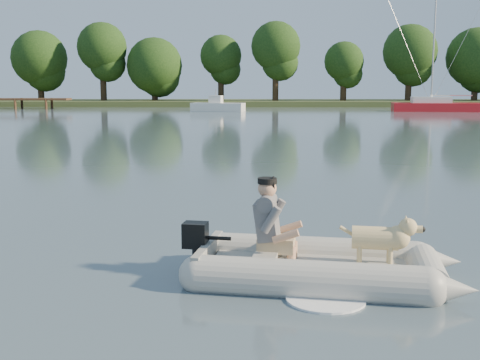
{
  "coord_description": "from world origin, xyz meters",
  "views": [
    {
      "loc": [
        0.11,
        -7.4,
        2.31
      ],
      "look_at": [
        0.06,
        2.46,
        0.75
      ],
      "focal_mm": 45.0,
      "sensor_mm": 36.0,
      "label": 1
    }
  ],
  "objects_px": {
    "dog": "(375,242)",
    "motorboat": "(218,101)",
    "dinghy": "(323,235)",
    "sailboat": "(435,106)",
    "man": "(269,218)"
  },
  "relations": [
    {
      "from": "motorboat",
      "to": "man",
      "type": "bearing_deg",
      "value": -73.91
    },
    {
      "from": "dinghy",
      "to": "motorboat",
      "type": "height_order",
      "value": "motorboat"
    },
    {
      "from": "motorboat",
      "to": "sailboat",
      "type": "bearing_deg",
      "value": 12.02
    },
    {
      "from": "man",
      "to": "motorboat",
      "type": "xyz_separation_m",
      "value": [
        -2.56,
        46.84,
        0.2
      ]
    },
    {
      "from": "dinghy",
      "to": "sailboat",
      "type": "height_order",
      "value": "sailboat"
    },
    {
      "from": "man",
      "to": "dog",
      "type": "distance_m",
      "value": 1.28
    },
    {
      "from": "dog",
      "to": "motorboat",
      "type": "xyz_separation_m",
      "value": [
        -3.8,
        47.06,
        0.45
      ]
    },
    {
      "from": "dinghy",
      "to": "man",
      "type": "xyz_separation_m",
      "value": [
        -0.64,
        0.16,
        0.18
      ]
    },
    {
      "from": "dinghy",
      "to": "dog",
      "type": "distance_m",
      "value": 0.61
    },
    {
      "from": "dinghy",
      "to": "motorboat",
      "type": "bearing_deg",
      "value": 103.9
    },
    {
      "from": "dinghy",
      "to": "sailboat",
      "type": "bearing_deg",
      "value": 81.01
    },
    {
      "from": "man",
      "to": "dog",
      "type": "bearing_deg",
      "value": -0.0
    },
    {
      "from": "dog",
      "to": "motorboat",
      "type": "bearing_deg",
      "value": 104.63
    },
    {
      "from": "sailboat",
      "to": "man",
      "type": "bearing_deg",
      "value": -102.81
    },
    {
      "from": "dog",
      "to": "motorboat",
      "type": "distance_m",
      "value": 47.22
    }
  ]
}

